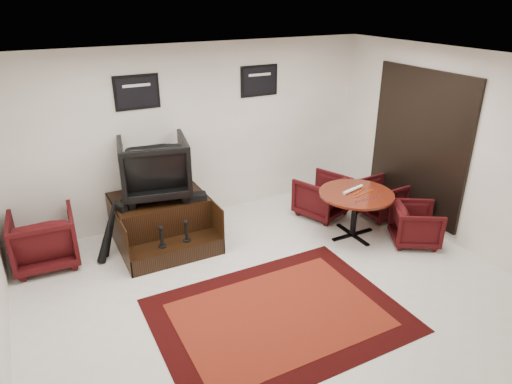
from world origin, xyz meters
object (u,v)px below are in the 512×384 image
Objects in this scene: shine_podium at (162,221)px; shine_chair at (154,164)px; meeting_table at (356,198)px; table_chair_corner at (416,223)px; armchair_side at (44,237)px; table_chair_back at (322,194)px; table_chair_window at (382,197)px.

shine_chair is (-0.00, 0.14, 0.87)m from shine_podium.
table_chair_corner is (0.68, -0.60, -0.30)m from meeting_table.
table_chair_back is (4.25, -0.50, -0.05)m from armchair_side.
armchair_side is 4.47m from meeting_table.
shine_podium is at bearing -29.00° from table_chair_back.
meeting_table reaches higher than table_chair_window.
meeting_table is at bearing 70.60° from table_chair_back.
table_chair_corner is at bearing -41.14° from meeting_table.
table_chair_corner is at bearing 165.38° from table_chair_window.
armchair_side is at bearing 12.11° from shine_chair.
shine_chair is 1.44× the size of table_chair_window.
table_chair_back reaches higher than table_chair_corner.
shine_podium reaches higher than table_chair_corner.
table_chair_corner is (4.95, -1.93, -0.09)m from armchair_side.
table_chair_corner is at bearing 95.43° from table_chair_back.
table_chair_window is (0.86, 0.35, -0.30)m from meeting_table.
armchair_side is 1.24× the size of table_chair_window.
shine_podium is 1.62m from armchair_side.
shine_chair reaches higher than armchair_side.
table_chair_back reaches higher than table_chair_window.
table_chair_back is 1.00m from table_chair_window.
shine_podium is 1.42× the size of shine_chair.
shine_podium is 2.94m from meeting_table.
meeting_table is at bearing 163.95° from shine_chair.
table_chair_corner is (3.34, -1.81, 0.01)m from shine_podium.
meeting_table is (2.65, -1.36, -0.55)m from shine_chair.
shine_chair is 1.78m from armchair_side.
table_chair_window reaches higher than table_chair_corner.
table_chair_window is at bearing -13.83° from shine_podium.
meeting_table reaches higher than shine_podium.
table_chair_corner is at bearing 160.71° from shine_chair.
armchair_side reaches higher than meeting_table.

